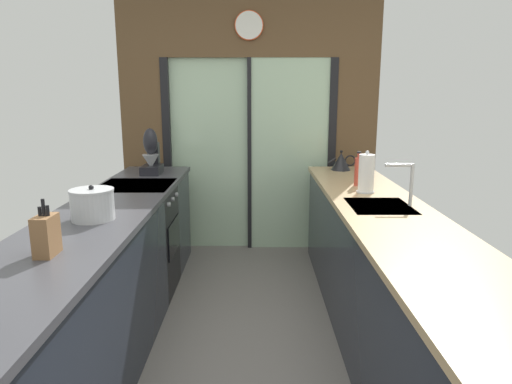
{
  "coord_description": "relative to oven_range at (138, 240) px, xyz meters",
  "views": [
    {
      "loc": [
        0.07,
        -2.39,
        1.65
      ],
      "look_at": [
        0.07,
        0.83,
        0.95
      ],
      "focal_mm": 32.11,
      "sensor_mm": 36.0,
      "label": 1
    }
  ],
  "objects": [
    {
      "name": "kettle",
      "position": [
        1.8,
        0.74,
        0.55
      ],
      "size": [
        0.27,
        0.19,
        0.19
      ],
      "color": "black",
      "rests_on": "right_counter_run"
    },
    {
      "name": "knife_block",
      "position": [
        0.02,
        -1.65,
        0.56
      ],
      "size": [
        0.08,
        0.14,
        0.27
      ],
      "color": "brown",
      "rests_on": "left_counter_run"
    },
    {
      "name": "stock_pot",
      "position": [
        0.02,
        -1.04,
        0.56
      ],
      "size": [
        0.25,
        0.25,
        0.21
      ],
      "color": "#B7BABC",
      "rests_on": "left_counter_run"
    },
    {
      "name": "oven_range",
      "position": [
        0.0,
        0.0,
        0.0
      ],
      "size": [
        0.6,
        0.6,
        0.92
      ],
      "color": "black",
      "rests_on": "ground_plane"
    },
    {
      "name": "left_counter_run",
      "position": [
        -0.0,
        -1.12,
        0.01
      ],
      "size": [
        0.62,
        3.8,
        0.92
      ],
      "color": "#1E232D",
      "rests_on": "ground_plane"
    },
    {
      "name": "sink_faucet",
      "position": [
        1.97,
        -0.7,
        0.65
      ],
      "size": [
        0.19,
        0.02,
        0.28
      ],
      "color": "#B7BABC",
      "rests_on": "right_counter_run"
    },
    {
      "name": "soap_bottle",
      "position": [
        1.8,
        -0.02,
        0.58
      ],
      "size": [
        0.06,
        0.06,
        0.27
      ],
      "color": "#B23D2D",
      "rests_on": "right_counter_run"
    },
    {
      "name": "back_wall_unit",
      "position": [
        0.91,
        1.15,
        1.07
      ],
      "size": [
        2.64,
        0.12,
        2.7
      ],
      "color": "brown",
      "rests_on": "ground_plane"
    },
    {
      "name": "right_counter_run",
      "position": [
        1.82,
        -0.95,
        0.01
      ],
      "size": [
        0.62,
        3.8,
        0.92
      ],
      "color": "#1E232D",
      "rests_on": "ground_plane"
    },
    {
      "name": "stand_mixer",
      "position": [
        0.02,
        0.52,
        0.63
      ],
      "size": [
        0.17,
        0.27,
        0.42
      ],
      "color": "black",
      "rests_on": "left_counter_run"
    },
    {
      "name": "ground_plane",
      "position": [
        0.91,
        -0.65,
        -0.47
      ],
      "size": [
        5.04,
        7.6,
        0.02
      ],
      "primitive_type": "cube",
      "color": "slate"
    },
    {
      "name": "paper_towel_roll",
      "position": [
        1.8,
        -0.29,
        0.61
      ],
      "size": [
        0.13,
        0.13,
        0.32
      ],
      "color": "#B7BABC",
      "rests_on": "right_counter_run"
    }
  ]
}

